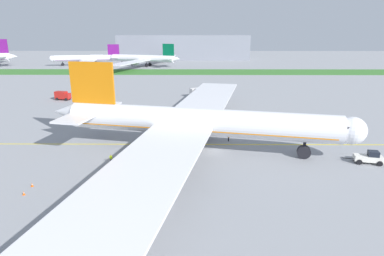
# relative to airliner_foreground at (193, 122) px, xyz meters

# --- Properties ---
(ground_plane) EXTENTS (600.00, 600.00, 0.00)m
(ground_plane) POSITION_rel_airliner_foreground_xyz_m (3.82, -0.99, -5.52)
(ground_plane) COLOR gray
(ground_plane) RESTS_ON ground
(apron_taxi_line) EXTENTS (280.00, 0.36, 0.01)m
(apron_taxi_line) POSITION_rel_airliner_foreground_xyz_m (3.82, 2.99, -5.51)
(apron_taxi_line) COLOR yellow
(apron_taxi_line) RESTS_ON ground
(grass_median_strip) EXTENTS (320.00, 24.00, 0.10)m
(grass_median_strip) POSITION_rel_airliner_foreground_xyz_m (3.82, 119.16, -5.47)
(grass_median_strip) COLOR #38722D
(grass_median_strip) RESTS_ON ground
(airliner_foreground) EXTENTS (58.51, 96.13, 16.24)m
(airliner_foreground) POSITION_rel_airliner_foreground_xyz_m (0.00, 0.00, 0.00)
(airliner_foreground) COLOR white
(airliner_foreground) RESTS_ON ground
(pushback_tug) EXTENTS (6.46, 3.06, 2.26)m
(pushback_tug) POSITION_rel_airliner_foreground_xyz_m (30.28, -6.42, -4.49)
(pushback_tug) COLOR white
(pushback_tug) RESTS_ON ground
(ground_crew_wingwalker_port) EXTENTS (0.42, 0.55, 1.71)m
(ground_crew_wingwalker_port) POSITION_rel_airliner_foreground_xyz_m (7.23, 4.99, -4.48)
(ground_crew_wingwalker_port) COLOR black
(ground_crew_wingwalker_port) RESTS_ON ground
(ground_crew_marshaller_front) EXTENTS (0.53, 0.34, 1.56)m
(ground_crew_marshaller_front) POSITION_rel_airliner_foreground_xyz_m (-14.22, -6.66, -4.57)
(ground_crew_marshaller_front) COLOR black
(ground_crew_marshaller_front) RESTS_ON ground
(ground_crew_wingwalker_starboard) EXTENTS (0.60, 0.25, 1.70)m
(ground_crew_wingwalker_starboard) POSITION_rel_airliner_foreground_xyz_m (-11.91, -8.41, -4.48)
(ground_crew_wingwalker_starboard) COLOR black
(ground_crew_wingwalker_starboard) RESTS_ON ground
(traffic_cone_port_wing) EXTENTS (0.36, 0.36, 0.58)m
(traffic_cone_port_wing) POSITION_rel_airliner_foreground_xyz_m (-23.72, -15.56, -5.23)
(traffic_cone_port_wing) COLOR #F2590C
(traffic_cone_port_wing) RESTS_ON ground
(traffic_cone_starboard_wing) EXTENTS (0.36, 0.36, 0.58)m
(traffic_cone_starboard_wing) POSITION_rel_airliner_foreground_xyz_m (-23.68, -18.11, -5.23)
(traffic_cone_starboard_wing) COLOR #F2590C
(traffic_cone_starboard_wing) RESTS_ON ground
(service_truck_baggage_loader) EXTENTS (5.04, 4.11, 2.95)m
(service_truck_baggage_loader) POSITION_rel_airliner_foreground_xyz_m (0.93, 51.44, -3.92)
(service_truck_baggage_loader) COLOR white
(service_truck_baggage_loader) RESTS_ON ground
(service_truck_fuel_bowser) EXTENTS (5.27, 3.24, 2.78)m
(service_truck_fuel_bowser) POSITION_rel_airliner_foreground_xyz_m (-42.87, 45.86, -4.00)
(service_truck_fuel_bowser) COLOR #B21E19
(service_truck_fuel_bowser) RESTS_ON ground
(parked_airliner_far_centre) EXTENTS (46.45, 76.00, 13.04)m
(parked_airliner_far_centre) POSITION_rel_airliner_foreground_xyz_m (-67.24, 152.08, -1.09)
(parked_airliner_far_centre) COLOR white
(parked_airliner_far_centre) RESTS_ON ground
(parked_airliner_far_right) EXTENTS (46.02, 75.58, 13.92)m
(parked_airliner_far_right) POSITION_rel_airliner_foreground_xyz_m (-30.71, 146.71, -0.79)
(parked_airliner_far_right) COLOR white
(parked_airliner_far_right) RESTS_ON ground
(terminal_building) EXTENTS (98.58, 20.00, 18.00)m
(terminal_building) POSITION_rel_airliner_foreground_xyz_m (-8.20, 196.82, 3.48)
(terminal_building) COLOR gray
(terminal_building) RESTS_ON ground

